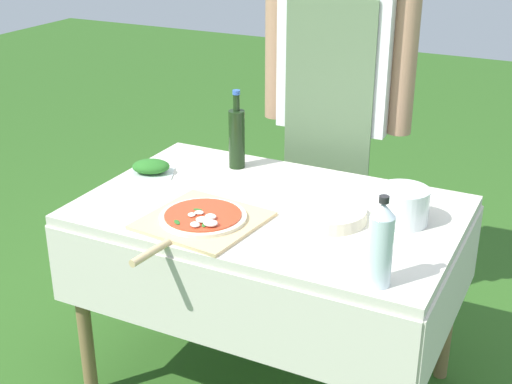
{
  "coord_description": "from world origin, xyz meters",
  "views": [
    {
      "loc": [
        0.94,
        -1.99,
        1.75
      ],
      "look_at": [
        -0.06,
        0.0,
        0.79
      ],
      "focal_mm": 50.0,
      "sensor_mm": 36.0,
      "label": 1
    }
  ],
  "objects_px": {
    "pizza_on_peel": "(201,220)",
    "water_bottle": "(381,244)",
    "herb_container": "(151,167)",
    "mixing_tub": "(402,206)",
    "person_cook": "(336,90)",
    "plate_stack": "(328,214)",
    "prep_table": "(271,231)",
    "oil_bottle": "(237,137)"
  },
  "relations": [
    {
      "from": "person_cook",
      "to": "mixing_tub",
      "type": "bearing_deg",
      "value": 125.4
    },
    {
      "from": "water_bottle",
      "to": "plate_stack",
      "type": "bearing_deg",
      "value": 130.11
    },
    {
      "from": "herb_container",
      "to": "mixing_tub",
      "type": "height_order",
      "value": "mixing_tub"
    },
    {
      "from": "plate_stack",
      "to": "mixing_tub",
      "type": "bearing_deg",
      "value": 22.02
    },
    {
      "from": "herb_container",
      "to": "mixing_tub",
      "type": "xyz_separation_m",
      "value": [
        0.95,
        0.02,
        0.03
      ]
    },
    {
      "from": "water_bottle",
      "to": "person_cook",
      "type": "bearing_deg",
      "value": 116.87
    },
    {
      "from": "person_cook",
      "to": "plate_stack",
      "type": "bearing_deg",
      "value": 107.03
    },
    {
      "from": "pizza_on_peel",
      "to": "mixing_tub",
      "type": "height_order",
      "value": "mixing_tub"
    },
    {
      "from": "person_cook",
      "to": "pizza_on_peel",
      "type": "bearing_deg",
      "value": 80.42
    },
    {
      "from": "pizza_on_peel",
      "to": "water_bottle",
      "type": "relative_size",
      "value": 2.03
    },
    {
      "from": "person_cook",
      "to": "oil_bottle",
      "type": "xyz_separation_m",
      "value": [
        -0.25,
        -0.4,
        -0.12
      ]
    },
    {
      "from": "water_bottle",
      "to": "herb_container",
      "type": "xyz_separation_m",
      "value": [
        -1.01,
        0.39,
        -0.1
      ]
    },
    {
      "from": "water_bottle",
      "to": "plate_stack",
      "type": "distance_m",
      "value": 0.43
    },
    {
      "from": "prep_table",
      "to": "pizza_on_peel",
      "type": "height_order",
      "value": "pizza_on_peel"
    },
    {
      "from": "prep_table",
      "to": "mixing_tub",
      "type": "bearing_deg",
      "value": 9.78
    },
    {
      "from": "pizza_on_peel",
      "to": "mixing_tub",
      "type": "bearing_deg",
      "value": 33.73
    },
    {
      "from": "prep_table",
      "to": "pizza_on_peel",
      "type": "distance_m",
      "value": 0.29
    },
    {
      "from": "person_cook",
      "to": "herb_container",
      "type": "relative_size",
      "value": 8.3
    },
    {
      "from": "person_cook",
      "to": "mixing_tub",
      "type": "height_order",
      "value": "person_cook"
    },
    {
      "from": "prep_table",
      "to": "plate_stack",
      "type": "relative_size",
      "value": 5.0
    },
    {
      "from": "person_cook",
      "to": "pizza_on_peel",
      "type": "distance_m",
      "value": 0.92
    },
    {
      "from": "person_cook",
      "to": "oil_bottle",
      "type": "distance_m",
      "value": 0.48
    },
    {
      "from": "oil_bottle",
      "to": "herb_container",
      "type": "height_order",
      "value": "oil_bottle"
    },
    {
      "from": "prep_table",
      "to": "oil_bottle",
      "type": "relative_size",
      "value": 4.19
    },
    {
      "from": "prep_table",
      "to": "person_cook",
      "type": "height_order",
      "value": "person_cook"
    },
    {
      "from": "herb_container",
      "to": "pizza_on_peel",
      "type": "bearing_deg",
      "value": -36.09
    },
    {
      "from": "water_bottle",
      "to": "herb_container",
      "type": "distance_m",
      "value": 1.08
    },
    {
      "from": "pizza_on_peel",
      "to": "mixing_tub",
      "type": "relative_size",
      "value": 3.17
    },
    {
      "from": "mixing_tub",
      "to": "water_bottle",
      "type": "bearing_deg",
      "value": -82.87
    },
    {
      "from": "prep_table",
      "to": "plate_stack",
      "type": "height_order",
      "value": "plate_stack"
    },
    {
      "from": "pizza_on_peel",
      "to": "water_bottle",
      "type": "xyz_separation_m",
      "value": [
        0.62,
        -0.11,
        0.11
      ]
    },
    {
      "from": "oil_bottle",
      "to": "mixing_tub",
      "type": "height_order",
      "value": "oil_bottle"
    },
    {
      "from": "oil_bottle",
      "to": "herb_container",
      "type": "bearing_deg",
      "value": -140.16
    },
    {
      "from": "prep_table",
      "to": "plate_stack",
      "type": "distance_m",
      "value": 0.24
    },
    {
      "from": "person_cook",
      "to": "pizza_on_peel",
      "type": "xyz_separation_m",
      "value": [
        -0.12,
        -0.89,
        -0.22
      ]
    },
    {
      "from": "pizza_on_peel",
      "to": "water_bottle",
      "type": "distance_m",
      "value": 0.64
    },
    {
      "from": "oil_bottle",
      "to": "plate_stack",
      "type": "height_order",
      "value": "oil_bottle"
    },
    {
      "from": "oil_bottle",
      "to": "water_bottle",
      "type": "xyz_separation_m",
      "value": [
        0.75,
        -0.6,
        0.0
      ]
    },
    {
      "from": "oil_bottle",
      "to": "herb_container",
      "type": "relative_size",
      "value": 1.51
    },
    {
      "from": "mixing_tub",
      "to": "plate_stack",
      "type": "relative_size",
      "value": 0.66
    },
    {
      "from": "herb_container",
      "to": "plate_stack",
      "type": "xyz_separation_m",
      "value": [
        0.74,
        -0.07,
        -0.01
      ]
    },
    {
      "from": "prep_table",
      "to": "herb_container",
      "type": "bearing_deg",
      "value": 173.79
    }
  ]
}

